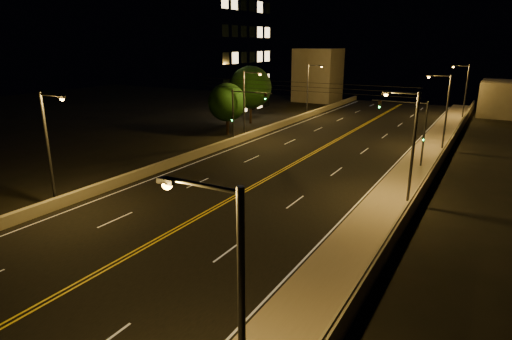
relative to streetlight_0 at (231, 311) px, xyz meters
The scene contains 22 objects.
road 23.43m from the streetlight_0, 120.07° to the left, with size 18.00×120.00×0.02m, color black.
sidewalk 20.39m from the streetlight_0, 92.00° to the left, with size 3.60×120.00×0.30m, color gray.
curb 20.56m from the streetlight_0, 97.36° to the left, with size 0.14×120.00×0.15m, color gray.
parapet_wall 20.26m from the streetlight_0, 87.24° to the left, with size 0.30×120.00×1.00m, color #A59C89.
jersey_barrier 29.33m from the streetlight_0, 136.82° to the left, with size 0.45×120.00×0.82m, color #A59C89.
distant_building_right 72.43m from the streetlight_0, 86.04° to the left, with size 6.00×10.00×5.49m, color gray.
distant_building_left 79.26m from the streetlight_0, 110.30° to the left, with size 8.00×8.00×10.31m, color gray.
parapet_rail 20.17m from the streetlight_0, 87.24° to the left, with size 0.06×0.06×120.00m, color black.
lane_markings 23.36m from the streetlight_0, 120.16° to the left, with size 17.32×116.00×0.00m.
streetlight_0 is the anchor object (origin of this frame).
streetlight_1 22.96m from the streetlight_0, 90.00° to the left, with size 2.55×0.28×8.16m.
streetlight_2 41.72m from the streetlight_0, 90.00° to the left, with size 2.55×0.28×8.16m.
streetlight_3 65.20m from the streetlight_0, 90.00° to the left, with size 2.55×0.28×8.16m.
streetlight_4 23.63m from the streetlight_0, 154.85° to the left, with size 2.55×0.28×8.16m.
streetlight_5 42.11m from the streetlight_0, 120.53° to the left, with size 2.55×0.28×8.16m.
streetlight_6 59.60m from the streetlight_0, 111.03° to the left, with size 2.55×0.28×8.16m.
traffic_signal_right 33.18m from the streetlight_0, 92.55° to the left, with size 5.11×0.31×6.31m.
traffic_signal_left 38.88m from the streetlight_0, 121.51° to the left, with size 5.11×0.31×6.31m.
overhead_wires 31.63m from the streetlight_0, 111.39° to the left, with size 22.00×0.03×0.83m.
building_tower 64.44m from the streetlight_0, 129.72° to the left, with size 24.00×15.00×30.68m.
tree_0 44.91m from the streetlight_0, 123.65° to the left, with size 4.83×4.83×6.54m.
tree_1 52.84m from the streetlight_0, 119.98° to the left, with size 6.08×6.08×8.24m.
Camera 1 is at (16.70, -7.69, 11.30)m, focal length 30.00 mm.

